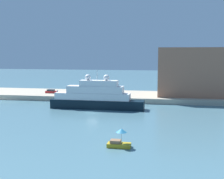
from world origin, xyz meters
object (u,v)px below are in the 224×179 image
object	(u,v)px
person_figure	(58,93)
harbor_building	(190,72)
mooring_bollard	(119,96)
large_yacht	(96,97)
small_motorboat	(119,141)
parked_car	(51,91)

from	to	relation	value
person_figure	harbor_building	bearing A→B (deg)	8.84
person_figure	mooring_bollard	bearing A→B (deg)	-1.77
large_yacht	harbor_building	distance (m)	32.36
large_yacht	mooring_bollard	size ratio (longest dim) A/B	28.62
person_figure	mooring_bollard	xyz separation A→B (m)	(19.88, -0.61, -0.35)
large_yacht	harbor_building	world-z (taller)	harbor_building
person_figure	mooring_bollard	world-z (taller)	person_figure
harbor_building	small_motorboat	bearing A→B (deg)	-105.42
harbor_building	mooring_bollard	bearing A→B (deg)	-161.76
parked_car	large_yacht	bearing A→B (deg)	-41.41
person_figure	mooring_bollard	distance (m)	19.89
mooring_bollard	harbor_building	bearing A→B (deg)	18.24
large_yacht	harbor_building	xyz separation A→B (m)	(25.67, 18.76, 6.02)
parked_car	mooring_bollard	world-z (taller)	parked_car
small_motorboat	mooring_bollard	bearing A→B (deg)	99.25
large_yacht	mooring_bollard	world-z (taller)	large_yacht
large_yacht	parked_car	world-z (taller)	large_yacht
person_figure	small_motorboat	bearing A→B (deg)	-58.84
harbor_building	parked_car	xyz separation A→B (m)	(-45.27, -1.48, -7.00)
small_motorboat	mooring_bollard	xyz separation A→B (m)	(-7.19, 44.15, 0.97)
harbor_building	parked_car	bearing A→B (deg)	-178.12
large_yacht	parked_car	xyz separation A→B (m)	(-19.59, 17.28, -0.99)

